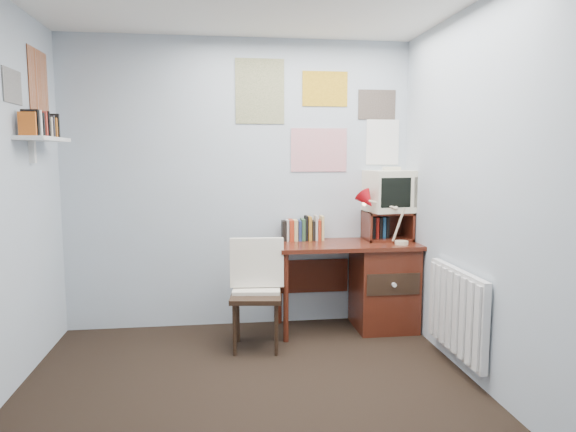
# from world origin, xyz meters

# --- Properties ---
(ground) EXTENTS (3.50, 3.50, 0.00)m
(ground) POSITION_xyz_m (0.00, 0.00, 0.00)
(ground) COLOR black
(ground) RESTS_ON ground
(back_wall) EXTENTS (3.00, 0.02, 2.50)m
(back_wall) POSITION_xyz_m (0.00, 1.75, 1.25)
(back_wall) COLOR #AAB7C3
(back_wall) RESTS_ON ground
(right_wall) EXTENTS (0.02, 3.50, 2.50)m
(right_wall) POSITION_xyz_m (1.50, 0.00, 1.25)
(right_wall) COLOR #AAB7C3
(right_wall) RESTS_ON ground
(desk) EXTENTS (1.20, 0.55, 0.76)m
(desk) POSITION_xyz_m (1.17, 1.48, 0.41)
(desk) COLOR #511E12
(desk) RESTS_ON ground
(desk_chair) EXTENTS (0.47, 0.45, 0.83)m
(desk_chair) POSITION_xyz_m (0.09, 1.13, 0.42)
(desk_chair) COLOR black
(desk_chair) RESTS_ON ground
(desk_lamp) EXTENTS (0.32, 0.29, 0.40)m
(desk_lamp) POSITION_xyz_m (1.33, 1.34, 0.96)
(desk_lamp) COLOR #AF0B14
(desk_lamp) RESTS_ON desk
(tv_riser) EXTENTS (0.40, 0.30, 0.25)m
(tv_riser) POSITION_xyz_m (1.29, 1.59, 0.89)
(tv_riser) COLOR #511E12
(tv_riser) RESTS_ON desk
(crt_tv) EXTENTS (0.46, 0.43, 0.39)m
(crt_tv) POSITION_xyz_m (1.32, 1.61, 1.21)
(crt_tv) COLOR beige
(crt_tv) RESTS_ON tv_riser
(book_row) EXTENTS (0.60, 0.14, 0.22)m
(book_row) POSITION_xyz_m (0.66, 1.66, 0.87)
(book_row) COLOR #511E12
(book_row) RESTS_ON desk
(radiator) EXTENTS (0.09, 0.80, 0.60)m
(radiator) POSITION_xyz_m (1.46, 0.55, 0.42)
(radiator) COLOR white
(radiator) RESTS_ON right_wall
(wall_shelf) EXTENTS (0.20, 0.62, 0.24)m
(wall_shelf) POSITION_xyz_m (-1.40, 1.10, 1.62)
(wall_shelf) COLOR white
(wall_shelf) RESTS_ON left_wall
(posters_back) EXTENTS (1.20, 0.01, 0.90)m
(posters_back) POSITION_xyz_m (0.70, 1.74, 1.85)
(posters_back) COLOR white
(posters_back) RESTS_ON back_wall
(posters_left) EXTENTS (0.01, 0.70, 0.60)m
(posters_left) POSITION_xyz_m (-1.49, 1.10, 2.00)
(posters_left) COLOR white
(posters_left) RESTS_ON left_wall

